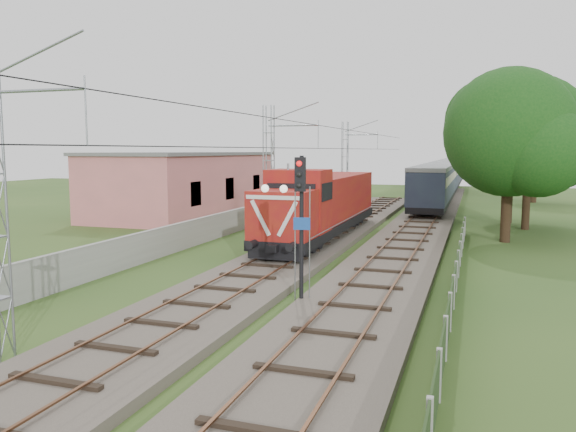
% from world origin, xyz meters
% --- Properties ---
extents(ground, '(140.00, 140.00, 0.00)m').
position_xyz_m(ground, '(0.00, 0.00, 0.00)').
color(ground, '#2B4A1B').
rests_on(ground, ground).
extents(track_main, '(4.20, 70.00, 0.45)m').
position_xyz_m(track_main, '(0.00, 7.00, 0.18)').
color(track_main, '#6B6054').
rests_on(track_main, ground).
extents(track_side, '(4.20, 80.00, 0.45)m').
position_xyz_m(track_side, '(5.00, 20.00, 0.18)').
color(track_side, '#6B6054').
rests_on(track_side, ground).
extents(catenary, '(3.31, 70.00, 8.00)m').
position_xyz_m(catenary, '(-2.95, 12.00, 4.05)').
color(catenary, gray).
rests_on(catenary, ground).
extents(boundary_wall, '(0.25, 40.00, 1.50)m').
position_xyz_m(boundary_wall, '(-6.50, 12.00, 0.75)').
color(boundary_wall, '#9E9E99').
rests_on(boundary_wall, ground).
extents(station_building, '(8.40, 20.40, 5.22)m').
position_xyz_m(station_building, '(-15.00, 24.00, 2.63)').
color(station_building, '#D57373').
rests_on(station_building, ground).
extents(fence, '(0.12, 32.00, 1.20)m').
position_xyz_m(fence, '(8.00, 3.00, 0.60)').
color(fence, black).
rests_on(fence, ground).
extents(locomotive, '(2.98, 17.00, 4.32)m').
position_xyz_m(locomotive, '(0.00, 12.97, 2.23)').
color(locomotive, black).
rests_on(locomotive, ground).
extents(coach_rake, '(2.97, 111.10, 3.44)m').
position_xyz_m(coach_rake, '(5.00, 78.98, 2.48)').
color(coach_rake, black).
rests_on(coach_rake, ground).
extents(signal_post, '(0.57, 0.45, 5.21)m').
position_xyz_m(signal_post, '(3.01, -0.94, 3.58)').
color(signal_post, black).
rests_on(signal_post, ground).
extents(tree_a, '(7.83, 7.46, 10.15)m').
position_xyz_m(tree_a, '(10.41, 16.13, 6.33)').
color(tree_a, '#3C2718').
rests_on(tree_a, ground).
extents(tree_b, '(8.04, 7.65, 10.42)m').
position_xyz_m(tree_b, '(11.97, 22.25, 6.50)').
color(tree_b, '#3C2718').
rests_on(tree_b, ground).
extents(tree_c, '(6.81, 6.48, 8.82)m').
position_xyz_m(tree_c, '(11.00, 25.66, 5.50)').
color(tree_c, '#3C2718').
rests_on(tree_c, ground).
extents(tree_d, '(8.66, 8.24, 11.22)m').
position_xyz_m(tree_d, '(14.35, 44.14, 7.00)').
color(tree_d, '#3C2718').
rests_on(tree_d, ground).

